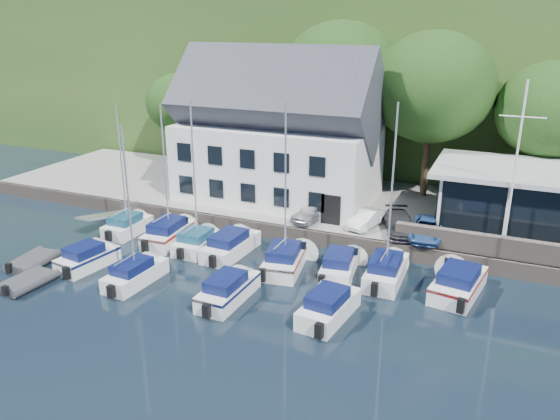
# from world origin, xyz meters

# --- Properties ---
(ground) EXTENTS (180.00, 180.00, 0.00)m
(ground) POSITION_xyz_m (0.00, 0.00, 0.00)
(ground) COLOR black
(ground) RESTS_ON ground
(quay) EXTENTS (60.00, 13.00, 1.00)m
(quay) POSITION_xyz_m (0.00, 17.50, 0.50)
(quay) COLOR gray
(quay) RESTS_ON ground
(quay_face) EXTENTS (60.00, 0.30, 1.00)m
(quay_face) POSITION_xyz_m (0.00, 11.00, 0.50)
(quay_face) COLOR #685D53
(quay_face) RESTS_ON ground
(hillside) EXTENTS (160.00, 75.00, 16.00)m
(hillside) POSITION_xyz_m (0.00, 62.00, 8.00)
(hillside) COLOR #28481B
(hillside) RESTS_ON ground
(field_patch) EXTENTS (50.00, 30.00, 0.30)m
(field_patch) POSITION_xyz_m (8.00, 70.00, 16.15)
(field_patch) COLOR olive
(field_patch) RESTS_ON hillside
(harbor_building) EXTENTS (14.40, 8.20, 8.70)m
(harbor_building) POSITION_xyz_m (-7.00, 16.50, 5.35)
(harbor_building) COLOR white
(harbor_building) RESTS_ON quay
(club_pavilion) EXTENTS (13.20, 7.20, 4.10)m
(club_pavilion) POSITION_xyz_m (11.00, 16.00, 3.05)
(club_pavilion) COLOR black
(club_pavilion) RESTS_ON quay
(gangway) EXTENTS (1.20, 6.00, 1.40)m
(gangway) POSITION_xyz_m (-16.50, 9.00, 0.00)
(gangway) COLOR silver
(gangway) RESTS_ON ground
(car_silver) EXTENTS (2.42, 3.74, 1.18)m
(car_silver) POSITION_xyz_m (-2.85, 12.72, 1.59)
(car_silver) COLOR #AFAFB4
(car_silver) RESTS_ON quay
(car_white) EXTENTS (1.99, 3.50, 1.09)m
(car_white) POSITION_xyz_m (0.77, 13.00, 1.55)
(car_white) COLOR silver
(car_white) RESTS_ON quay
(car_dgrey) EXTENTS (2.93, 4.48, 1.21)m
(car_dgrey) POSITION_xyz_m (2.93, 12.81, 1.60)
(car_dgrey) COLOR #2D2D32
(car_dgrey) RESTS_ON quay
(car_blue) EXTENTS (1.65, 3.77, 1.27)m
(car_blue) POSITION_xyz_m (4.67, 12.65, 1.63)
(car_blue) COLOR #2D518B
(car_blue) RESTS_ON quay
(flagpole) EXTENTS (2.34, 0.20, 9.76)m
(flagpole) POSITION_xyz_m (9.08, 12.22, 5.88)
(flagpole) COLOR white
(flagpole) RESTS_ON quay
(tree_0) EXTENTS (5.99, 5.99, 8.18)m
(tree_0) POSITION_xyz_m (-19.39, 22.54, 5.09)
(tree_0) COLOR black
(tree_0) RESTS_ON quay
(tree_1) EXTENTS (7.56, 7.56, 10.33)m
(tree_1) POSITION_xyz_m (-13.09, 21.20, 6.17)
(tree_1) COLOR black
(tree_1) RESTS_ON quay
(tree_2) EXTENTS (9.30, 9.30, 12.71)m
(tree_2) POSITION_xyz_m (-4.12, 22.00, 7.35)
(tree_2) COLOR black
(tree_2) RESTS_ON quay
(tree_3) EXTENTS (8.84, 8.84, 12.08)m
(tree_3) POSITION_xyz_m (3.01, 21.21, 7.04)
(tree_3) COLOR black
(tree_3) RESTS_ON quay
(tree_4) EXTENTS (7.47, 7.47, 10.21)m
(tree_4) POSITION_xyz_m (10.97, 21.64, 6.10)
(tree_4) COLOR black
(tree_4) RESTS_ON quay
(boat_r1_0) EXTENTS (1.97, 5.12, 8.52)m
(boat_r1_0) POSITION_xyz_m (-14.34, 7.94, 4.26)
(boat_r1_0) COLOR white
(boat_r1_0) RESTS_ON ground
(boat_r1_1) EXTENTS (2.45, 6.40, 9.44)m
(boat_r1_1) POSITION_xyz_m (-10.93, 7.84, 4.72)
(boat_r1_1) COLOR white
(boat_r1_1) RESTS_ON ground
(boat_r1_2) EXTENTS (2.11, 5.08, 8.45)m
(boat_r1_2) POSITION_xyz_m (-8.51, 7.37, 4.23)
(boat_r1_2) COLOR white
(boat_r1_2) RESTS_ON ground
(boat_r1_3) EXTENTS (2.34, 6.56, 1.49)m
(boat_r1_3) POSITION_xyz_m (-6.31, 7.65, 0.74)
(boat_r1_3) COLOR white
(boat_r1_3) RESTS_ON ground
(boat_r1_4) EXTENTS (3.05, 6.33, 9.31)m
(boat_r1_4) POSITION_xyz_m (-2.41, 7.01, 4.65)
(boat_r1_4) COLOR white
(boat_r1_4) RESTS_ON ground
(boat_r1_5) EXTENTS (2.62, 6.03, 1.43)m
(boat_r1_5) POSITION_xyz_m (0.69, 7.59, 0.72)
(boat_r1_5) COLOR white
(boat_r1_5) RESTS_ON ground
(boat_r1_6) EXTENTS (2.12, 6.27, 9.26)m
(boat_r1_6) POSITION_xyz_m (3.28, 7.88, 4.63)
(boat_r1_6) COLOR white
(boat_r1_6) RESTS_ON ground
(boat_r1_7) EXTENTS (3.19, 6.58, 1.56)m
(boat_r1_7) POSITION_xyz_m (7.12, 7.86, 0.78)
(boat_r1_7) COLOR white
(boat_r1_7) RESTS_ON ground
(boat_r2_0) EXTENTS (2.58, 5.42, 1.45)m
(boat_r2_0) POSITION_xyz_m (-13.09, 2.69, 0.72)
(boat_r2_0) COLOR white
(boat_r2_0) RESTS_ON ground
(boat_r2_1) EXTENTS (2.07, 5.74, 8.52)m
(boat_r2_1) POSITION_xyz_m (-9.27, 2.14, 4.26)
(boat_r2_1) COLOR white
(boat_r2_1) RESTS_ON ground
(boat_r2_2) EXTENTS (1.99, 6.01, 1.46)m
(boat_r2_2) POSITION_xyz_m (-3.67, 2.47, 0.73)
(boat_r2_2) COLOR white
(boat_r2_2) RESTS_ON ground
(boat_r2_3) EXTENTS (2.61, 5.95, 1.52)m
(boat_r2_3) POSITION_xyz_m (1.64, 2.83, 0.76)
(boat_r2_3) COLOR white
(boat_r2_3) RESTS_ON ground
(dinghy_0) EXTENTS (2.27, 3.39, 0.75)m
(dinghy_0) POSITION_xyz_m (-16.22, 1.52, 0.37)
(dinghy_0) COLOR #333438
(dinghy_0) RESTS_ON ground
(dinghy_1) EXTENTS (2.07, 3.24, 0.73)m
(dinghy_1) POSITION_xyz_m (-14.41, -0.55, 0.36)
(dinghy_1) COLOR #333438
(dinghy_1) RESTS_ON ground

